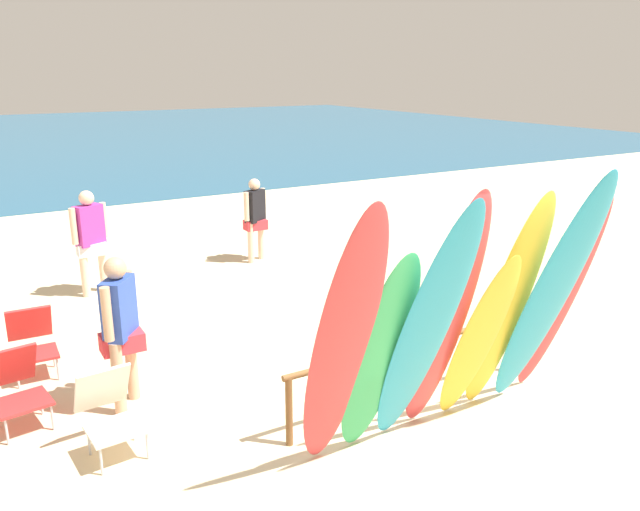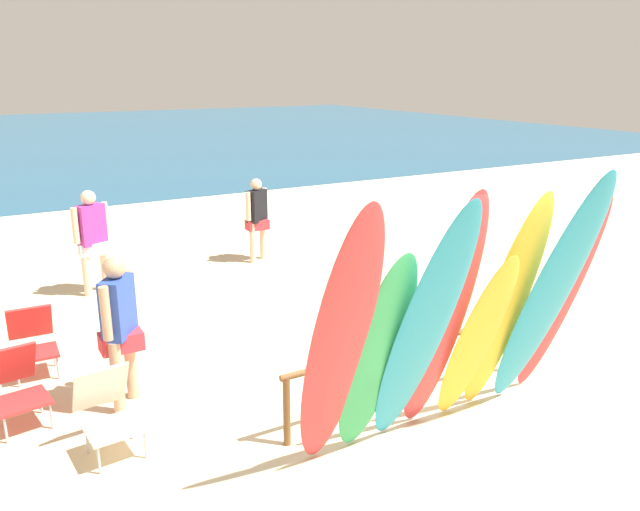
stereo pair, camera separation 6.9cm
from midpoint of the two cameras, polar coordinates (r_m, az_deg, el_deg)
The scene contains 17 objects.
ground at distance 19.43m, azimuth -17.72°, elevation 5.45°, with size 60.00×60.00×0.00m, color beige.
ocean_water at distance 37.26m, azimuth -23.89°, elevation 9.78°, with size 60.00×40.00×0.02m, color #235B7F.
surfboard_rack at distance 6.75m, azimuth 8.94°, elevation -8.87°, with size 3.15×0.07×0.74m.
surfboard_red_0 at distance 5.15m, azimuth 2.12°, elevation -8.24°, with size 0.55×0.07×2.73m, color #D13D42.
surfboard_green_1 at distance 5.55m, azimuth 5.44°, elevation -9.21°, with size 0.58×0.07×2.21m, color #38B266.
surfboard_teal_2 at distance 5.53m, azimuth 9.59°, elevation -6.86°, with size 0.55×0.06×2.77m, color #289EC6.
surfboard_red_3 at distance 5.86m, azimuth 11.33°, elevation -5.62°, with size 0.52×0.07×2.68m, color #D13D42.
surfboard_yellow_4 at distance 6.24m, azimuth 14.23°, elevation -7.52°, with size 0.48×0.06×2.07m, color yellow.
surfboard_yellow_5 at distance 6.42m, azimuth 16.73°, elevation -4.51°, with size 0.53×0.07×2.56m, color yellow.
surfboard_teal_6 at distance 6.50m, azimuth 20.24°, elevation -3.58°, with size 0.54×0.08×2.87m, color #289EC6.
surfboard_red_7 at distance 6.98m, azimuth 21.25°, elevation -3.49°, with size 0.47×0.06×2.53m, color #D13D42.
beachgoer_midbeach at distance 6.83m, azimuth -17.43°, elevation -5.76°, with size 0.43×0.52×1.66m.
beachgoer_photographing at distance 10.50m, azimuth -19.77°, elevation 1.77°, with size 0.59×0.36×1.67m.
beachgoer_by_water at distance 11.70m, azimuth -5.56°, elevation 3.77°, with size 0.53×0.36×1.55m.
beach_chair_red at distance 8.21m, azimuth -24.39°, elevation -6.75°, with size 0.52×0.77×0.78m.
beach_chair_blue at distance 6.36m, azimuth -18.42°, elevation -12.85°, with size 0.56×0.77×0.80m.
beach_chair_striped at distance 7.15m, azimuth -25.63°, elevation -10.32°, with size 0.61×0.81×0.79m.
Camera 2 is at (-3.85, -4.74, 3.45)m, focal length 35.34 mm.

